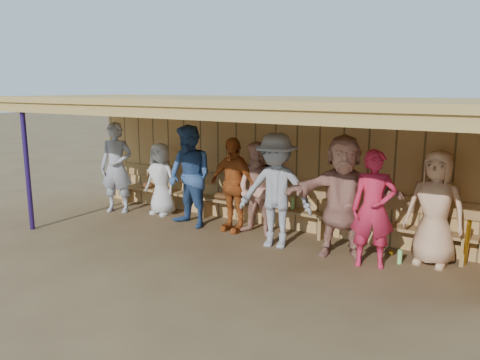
% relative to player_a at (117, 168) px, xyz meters
% --- Properties ---
extents(ground, '(90.00, 90.00, 0.00)m').
position_rel_player_a_xyz_m(ground, '(3.19, -0.41, -0.97)').
color(ground, brown).
rests_on(ground, ground).
extents(player_a, '(0.84, 0.71, 1.95)m').
position_rel_player_a_xyz_m(player_a, '(0.00, 0.00, 0.00)').
color(player_a, '#97989F').
rests_on(player_a, ground).
extents(player_b, '(0.77, 0.51, 1.53)m').
position_rel_player_a_xyz_m(player_b, '(0.94, 0.35, -0.21)').
color(player_b, silver).
rests_on(player_b, ground).
extents(player_c, '(1.08, 0.92, 1.97)m').
position_rel_player_a_xyz_m(player_c, '(2.01, -0.01, 0.01)').
color(player_c, '#2E4D81').
rests_on(player_c, ground).
extents(player_d, '(1.08, 0.55, 1.77)m').
position_rel_player_a_xyz_m(player_d, '(2.87, 0.19, -0.09)').
color(player_d, '#AA4D1B').
rests_on(player_d, ground).
extents(player_e, '(1.37, 0.96, 1.93)m').
position_rel_player_a_xyz_m(player_e, '(3.97, -0.16, -0.01)').
color(player_e, gray).
rests_on(player_e, ground).
extents(player_f, '(1.89, 1.23, 1.95)m').
position_rel_player_a_xyz_m(player_f, '(5.06, 0.02, 0.00)').
color(player_f, tan).
rests_on(player_f, ground).
extents(player_g, '(0.75, 0.60, 1.77)m').
position_rel_player_a_xyz_m(player_g, '(5.61, -0.17, -0.09)').
color(player_g, '#BB1E3B').
rests_on(player_g, ground).
extents(player_h, '(0.90, 0.63, 1.76)m').
position_rel_player_a_xyz_m(player_h, '(6.37, 0.40, -0.09)').
color(player_h, tan).
rests_on(player_h, ground).
extents(player_extra, '(0.85, 0.67, 1.71)m').
position_rel_player_a_xyz_m(player_extra, '(3.42, 0.21, -0.12)').
color(player_extra, tan).
rests_on(player_extra, ground).
extents(dugout_structure, '(8.80, 3.20, 2.50)m').
position_rel_player_a_xyz_m(dugout_structure, '(3.57, 0.28, 0.72)').
color(dugout_structure, tan).
rests_on(dugout_structure, ground).
extents(bench, '(7.60, 0.34, 0.93)m').
position_rel_player_a_xyz_m(bench, '(3.19, 0.71, -0.45)').
color(bench, '#9E7744').
rests_on(bench, ground).
extents(dugout_equipment, '(6.74, 0.62, 0.80)m').
position_rel_player_a_xyz_m(dugout_equipment, '(2.55, 0.58, -0.48)').
color(dugout_equipment, gold).
rests_on(dugout_equipment, ground).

